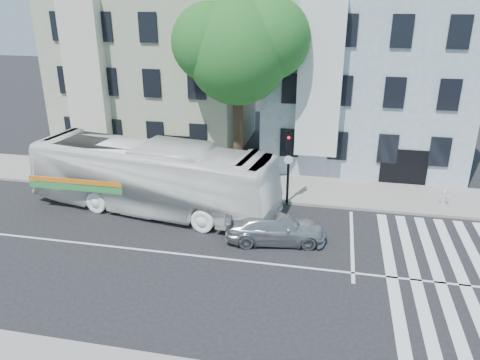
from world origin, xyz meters
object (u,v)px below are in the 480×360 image
(traffic_signal, at_px, (289,157))
(bus, at_px, (152,177))
(sedan, at_px, (275,228))
(fire_hydrant, at_px, (444,197))

(traffic_signal, bearing_deg, bus, -171.49)
(bus, bearing_deg, sedan, -98.09)
(bus, distance_m, fire_hydrant, 15.16)
(traffic_signal, relative_size, fire_hydrant, 5.11)
(traffic_signal, xyz_separation_m, fire_hydrant, (8.05, 1.44, -2.10))
(bus, xyz_separation_m, sedan, (6.60, -2.05, -1.15))
(bus, distance_m, sedan, 7.00)
(sedan, xyz_separation_m, fire_hydrant, (8.13, 5.40, -0.09))
(sedan, relative_size, traffic_signal, 1.09)
(bus, bearing_deg, traffic_signal, -64.88)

